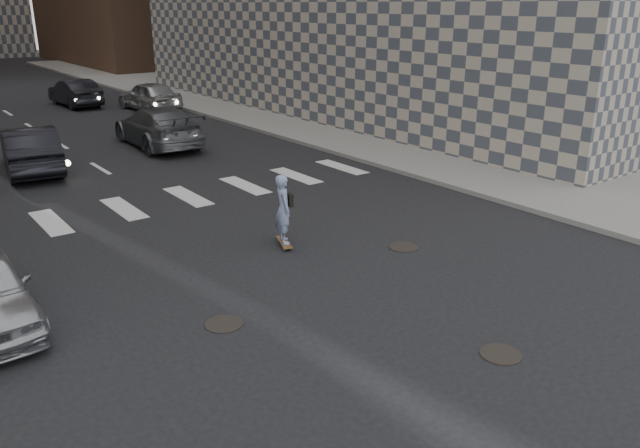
# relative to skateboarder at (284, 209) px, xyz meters

# --- Properties ---
(ground) EXTENTS (160.00, 160.00, 0.00)m
(ground) POSITION_rel_skateboarder_xyz_m (-1.08, -3.83, -0.93)
(ground) COLOR black
(ground) RESTS_ON ground
(sidewalk_right) EXTENTS (13.00, 80.00, 0.15)m
(sidewalk_right) POSITION_rel_skateboarder_xyz_m (13.42, 16.17, -0.85)
(sidewalk_right) COLOR gray
(sidewalk_right) RESTS_ON ground
(manhole_a) EXTENTS (0.70, 0.70, 0.02)m
(manhole_a) POSITION_rel_skateboarder_xyz_m (0.12, -6.33, -0.92)
(manhole_a) COLOR black
(manhole_a) RESTS_ON ground
(manhole_b) EXTENTS (0.70, 0.70, 0.02)m
(manhole_b) POSITION_rel_skateboarder_xyz_m (-3.08, -2.63, -0.92)
(manhole_b) COLOR black
(manhole_b) RESTS_ON ground
(manhole_c) EXTENTS (0.70, 0.70, 0.02)m
(manhole_c) POSITION_rel_skateboarder_xyz_m (2.22, -1.83, -0.92)
(manhole_c) COLOR black
(manhole_c) RESTS_ON ground
(skateboarder) EXTENTS (0.59, 0.91, 1.77)m
(skateboarder) POSITION_rel_skateboarder_xyz_m (0.00, 0.00, 0.00)
(skateboarder) COLOR brown
(skateboarder) RESTS_ON ground
(traffic_car_a) EXTENTS (2.32, 4.98, 1.58)m
(traffic_car_a) POSITION_rel_skateboarder_xyz_m (-3.08, 11.15, -0.14)
(traffic_car_a) COLOR black
(traffic_car_a) RESTS_ON ground
(traffic_car_b) EXTENTS (2.50, 5.64, 1.61)m
(traffic_car_b) POSITION_rel_skateboarder_xyz_m (2.11, 12.44, -0.12)
(traffic_car_b) COLOR #585B60
(traffic_car_b) RESTS_ON ground
(traffic_car_d) EXTENTS (2.31, 4.81, 1.58)m
(traffic_car_d) POSITION_rel_skateboarder_xyz_m (5.42, 21.39, -0.14)
(traffic_car_d) COLOR #B5B8BD
(traffic_car_d) RESTS_ON ground
(traffic_car_e) EXTENTS (1.88, 4.68, 1.51)m
(traffic_car_e) POSITION_rel_skateboarder_xyz_m (2.60, 25.32, -0.17)
(traffic_car_e) COLOR black
(traffic_car_e) RESTS_ON ground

